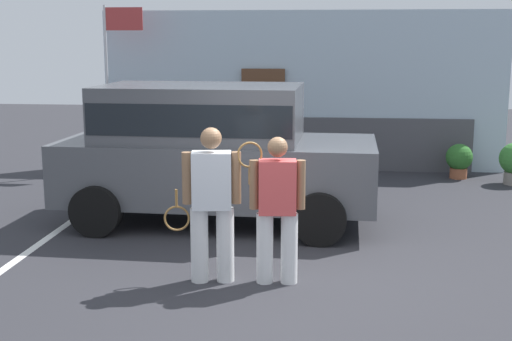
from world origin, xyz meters
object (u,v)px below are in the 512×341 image
(tennis_player_woman, at_px, (277,208))
(flag_pole, at_px, (115,59))
(potted_plant_by_porch, at_px, (459,159))
(tennis_player_man, at_px, (211,203))
(parked_suv, at_px, (211,147))

(tennis_player_woman, bearing_deg, flag_pole, -63.83)
(potted_plant_by_porch, bearing_deg, tennis_player_man, -121.80)
(parked_suv, bearing_deg, tennis_player_woman, -63.09)
(tennis_player_man, relative_size, tennis_player_woman, 1.06)
(parked_suv, distance_m, potted_plant_by_porch, 5.73)
(potted_plant_by_porch, bearing_deg, tennis_player_woman, -116.82)
(parked_suv, bearing_deg, potted_plant_by_porch, 42.58)
(potted_plant_by_porch, xyz_separation_m, flag_pole, (-6.88, -0.00, 1.93))
(flag_pole, bearing_deg, parked_suv, -55.13)
(parked_suv, relative_size, flag_pole, 1.38)
(tennis_player_man, height_order, flag_pole, flag_pole)
(parked_suv, height_order, tennis_player_woman, parked_suv)
(tennis_player_woman, xyz_separation_m, flag_pole, (-3.75, 6.19, 1.44))
(tennis_player_man, relative_size, potted_plant_by_porch, 2.57)
(flag_pole, bearing_deg, tennis_player_man, -64.12)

